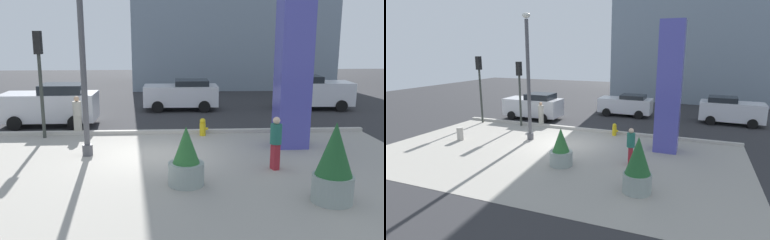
% 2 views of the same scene
% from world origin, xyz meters
% --- Properties ---
extents(ground_plane, '(60.00, 60.00, 0.00)m').
position_xyz_m(ground_plane, '(0.00, 4.00, 0.00)').
color(ground_plane, '#2D2D30').
extents(plaza_pavement, '(18.00, 10.00, 0.02)m').
position_xyz_m(plaza_pavement, '(0.00, -2.00, 0.00)').
color(plaza_pavement, '#9E998E').
rests_on(plaza_pavement, ground_plane).
extents(curb_strip, '(18.00, 0.24, 0.16)m').
position_xyz_m(curb_strip, '(0.00, 3.12, 0.08)').
color(curb_strip, '#B7B2A8').
rests_on(curb_strip, ground_plane).
extents(lamp_post, '(0.44, 0.44, 6.97)m').
position_xyz_m(lamp_post, '(-2.30, 0.04, 3.40)').
color(lamp_post, '#4C4C51').
rests_on(lamp_post, ground_plane).
extents(art_pillar_blue, '(1.15, 1.15, 6.44)m').
position_xyz_m(art_pillar_blue, '(5.16, 0.90, 3.22)').
color(art_pillar_blue, '#4C4CAD').
rests_on(art_pillar_blue, ground_plane).
extents(potted_plant_mid_plaza, '(1.03, 1.03, 1.71)m').
position_xyz_m(potted_plant_mid_plaza, '(1.05, -3.00, 0.73)').
color(potted_plant_mid_plaza, gray).
rests_on(potted_plant_mid_plaza, ground_plane).
extents(potted_plant_by_pillar, '(1.04, 1.04, 2.09)m').
position_xyz_m(potted_plant_by_pillar, '(4.72, -4.41, 0.98)').
color(potted_plant_by_pillar, gray).
rests_on(potted_plant_by_pillar, ground_plane).
extents(fire_hydrant, '(0.36, 0.26, 0.75)m').
position_xyz_m(fire_hydrant, '(1.98, 2.67, 0.37)').
color(fire_hydrant, gold).
rests_on(fire_hydrant, ground_plane).
extents(traffic_light_corner, '(0.28, 0.42, 4.31)m').
position_xyz_m(traffic_light_corner, '(-4.54, 2.66, 2.93)').
color(traffic_light_corner, '#333833').
rests_on(traffic_light_corner, ground_plane).
extents(car_curb_west, '(4.25, 2.09, 1.93)m').
position_xyz_m(car_curb_west, '(-4.86, 5.01, 0.97)').
color(car_curb_west, silver).
rests_on(car_curb_west, ground_plane).
extents(car_passing_lane, '(4.20, 2.19, 1.88)m').
position_xyz_m(car_passing_lane, '(8.67, 8.59, 0.96)').
color(car_passing_lane, silver).
rests_on(car_passing_lane, ground_plane).
extents(car_intersection, '(4.09, 2.01, 1.67)m').
position_xyz_m(car_intersection, '(1.28, 8.68, 0.87)').
color(car_intersection, silver).
rests_on(car_intersection, ground_plane).
extents(pedestrian_on_sidewalk, '(0.42, 0.42, 1.65)m').
position_xyz_m(pedestrian_on_sidewalk, '(-3.29, 3.17, 0.91)').
color(pedestrian_on_sidewalk, '#B2AD9E').
rests_on(pedestrian_on_sidewalk, ground_plane).
extents(pedestrian_crossing, '(0.44, 0.44, 1.70)m').
position_xyz_m(pedestrian_crossing, '(3.91, -1.79, 0.95)').
color(pedestrian_crossing, maroon).
rests_on(pedestrian_crossing, ground_plane).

